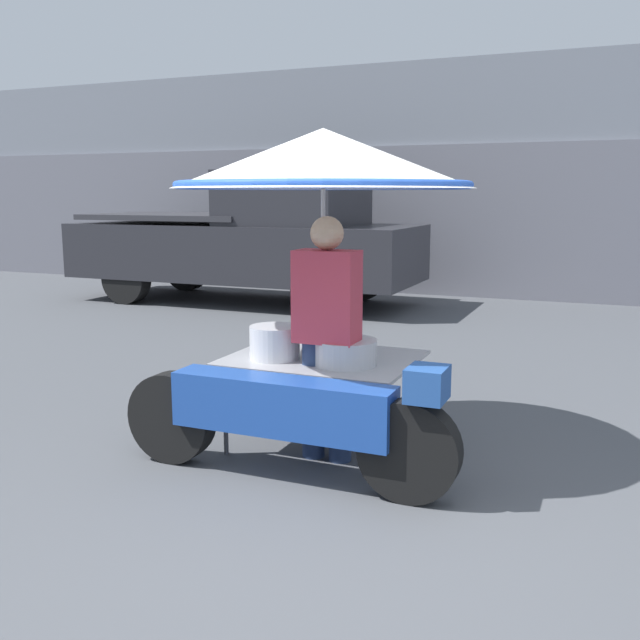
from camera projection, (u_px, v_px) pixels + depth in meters
The scene contains 5 objects.
ground_plane at pixel (322, 532), 3.49m from camera, with size 36.00×36.00×0.00m, color #4C4F54.
shopfront_building at pixel (542, 181), 11.70m from camera, with size 28.00×2.06×3.71m.
vendor_motorcycle_cart at pixel (319, 202), 4.36m from camera, with size 2.07×1.87×2.03m.
vendor_person at pixel (327, 327), 4.32m from camera, with size 0.38×0.22×1.51m.
pickup_truck at pixel (252, 240), 10.70m from camera, with size 5.25×1.93×1.96m.
Camera 1 is at (1.25, -3.00, 1.64)m, focal length 40.00 mm.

